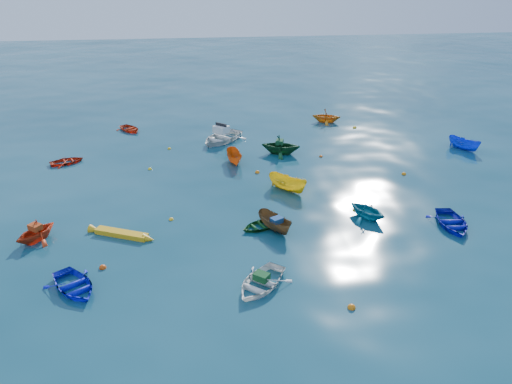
{
  "coord_description": "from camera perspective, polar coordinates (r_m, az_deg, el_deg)",
  "views": [
    {
      "loc": [
        -3.7,
        -25.15,
        14.71
      ],
      "look_at": [
        0.0,
        5.0,
        0.4
      ],
      "focal_mm": 35.0,
      "sensor_mm": 36.0,
      "label": 1
    }
  ],
  "objects": [
    {
      "name": "buoy_ye_c",
      "position": [
        32.71,
        11.26,
        -2.03
      ],
      "size": [
        0.34,
        0.34,
        0.34
      ],
      "primitive_type": "sphere",
      "color": "yellow",
      "rests_on": "ground"
    },
    {
      "name": "sampan_brown_mid",
      "position": [
        29.86,
        2.18,
        -4.32
      ],
      "size": [
        2.31,
        2.97,
        1.09
      ],
      "primitive_type": "imported",
      "rotation": [
        0.0,
        0.0,
        0.52
      ],
      "color": "brown",
      "rests_on": "ground"
    },
    {
      "name": "dinghy_green_n",
      "position": [
        41.45,
        2.83,
        4.4
      ],
      "size": [
        3.82,
        3.54,
        1.66
      ],
      "primitive_type": "imported",
      "rotation": [
        0.0,
        0.0,
        1.27
      ],
      "color": "#0F431E",
      "rests_on": "ground"
    },
    {
      "name": "dinghy_cyan_se",
      "position": [
        31.9,
        12.51,
        -2.89
      ],
      "size": [
        3.28,
        3.38,
        1.36
      ],
      "primitive_type": "imported",
      "rotation": [
        0.0,
        0.0,
        0.59
      ],
      "color": "#16778D",
      "rests_on": "ground"
    },
    {
      "name": "tarp_green_a",
      "position": [
        24.81,
        0.63,
        -9.64
      ],
      "size": [
        0.91,
        0.89,
        0.35
      ],
      "primitive_type": "cube",
      "rotation": [
        0.0,
        0.0,
        -0.67
      ],
      "color": "#124A1F",
      "rests_on": "dinghy_white_near"
    },
    {
      "name": "buoy_ye_e",
      "position": [
        48.76,
        11.21,
        7.18
      ],
      "size": [
        0.39,
        0.39,
        0.39
      ],
      "primitive_type": "sphere",
      "color": "yellow",
      "rests_on": "ground"
    },
    {
      "name": "ground",
      "position": [
        29.37,
        1.19,
        -4.84
      ],
      "size": [
        160.0,
        160.0,
        0.0
      ],
      "primitive_type": "plane",
      "color": "#093546",
      "rests_on": "ground"
    },
    {
      "name": "motorboat_white",
      "position": [
        44.43,
        -3.95,
        5.83
      ],
      "size": [
        5.47,
        5.57,
        1.55
      ],
      "primitive_type": "imported",
      "rotation": [
        0.0,
        0.0,
        -0.73
      ],
      "color": "white",
      "rests_on": "ground"
    },
    {
      "name": "buoy_ye_b",
      "position": [
        39.1,
        -12.03,
        2.54
      ],
      "size": [
        0.29,
        0.29,
        0.29
      ],
      "primitive_type": "sphere",
      "color": "yellow",
      "rests_on": "ground"
    },
    {
      "name": "buoy_or_d",
      "position": [
        38.95,
        16.54,
        1.94
      ],
      "size": [
        0.34,
        0.34,
        0.34
      ],
      "primitive_type": "sphere",
      "color": "orange",
      "rests_on": "ground"
    },
    {
      "name": "kayak_yellow",
      "position": [
        30.22,
        -15.08,
        -4.87
      ],
      "size": [
        3.84,
        2.17,
        0.4
      ],
      "primitive_type": null,
      "rotation": [
        0.0,
        0.0,
        1.14
      ],
      "color": "#F1AC15",
      "rests_on": "ground"
    },
    {
      "name": "buoy_or_c",
      "position": [
        37.64,
        0.15,
        2.22
      ],
      "size": [
        0.36,
        0.36,
        0.36
      ],
      "primitive_type": "sphere",
      "color": "orange",
      "rests_on": "ground"
    },
    {
      "name": "dinghy_blue_sw",
      "position": [
        26.39,
        -20.01,
        -10.42
      ],
      "size": [
        3.76,
        4.0,
        0.68
      ],
      "primitive_type": "imported",
      "rotation": [
        0.0,
        0.0,
        0.6
      ],
      "color": "#101AD2",
      "rests_on": "ground"
    },
    {
      "name": "sampan_blue_far",
      "position": [
        45.89,
        22.59,
        4.54
      ],
      "size": [
        2.41,
        3.05,
        1.12
      ],
      "primitive_type": "imported",
      "rotation": [
        0.0,
        0.0,
        0.53
      ],
      "color": "#1136D8",
      "rests_on": "ground"
    },
    {
      "name": "tarp_orange_a",
      "position": [
        31.06,
        -23.92,
        -3.68
      ],
      "size": [
        0.87,
        0.84,
        0.34
      ],
      "primitive_type": "cube",
      "rotation": [
        0.0,
        0.0,
        -0.65
      ],
      "color": "#B43A12",
      "rests_on": "dinghy_orange_w"
    },
    {
      "name": "buoy_or_b",
      "position": [
        24.13,
        10.86,
        -12.88
      ],
      "size": [
        0.39,
        0.39,
        0.39
      ],
      "primitive_type": "sphere",
      "color": "orange",
      "rests_on": "ground"
    },
    {
      "name": "dinghy_orange_w",
      "position": [
        31.41,
        -23.73,
        -5.05
      ],
      "size": [
        3.27,
        3.34,
        1.33
      ],
      "primitive_type": "imported",
      "rotation": [
        0.0,
        0.0,
        -0.65
      ],
      "color": "red",
      "rests_on": "ground"
    },
    {
      "name": "dinghy_red_far",
      "position": [
        48.53,
        -14.19,
        6.8
      ],
      "size": [
        3.16,
        3.33,
        0.56
      ],
      "primitive_type": "imported",
      "rotation": [
        0.0,
        0.0,
        0.62
      ],
      "color": "red",
      "rests_on": "ground"
    },
    {
      "name": "buoy_ye_a",
      "position": [
        31.36,
        -9.66,
        -3.15
      ],
      "size": [
        0.29,
        0.29,
        0.29
      ],
      "primitive_type": "sphere",
      "color": "yellow",
      "rests_on": "ground"
    },
    {
      "name": "buoy_or_e",
      "position": [
        41.07,
        7.43,
        4.02
      ],
      "size": [
        0.29,
        0.29,
        0.29
      ],
      "primitive_type": "sphere",
      "color": "#ED580C",
      "rests_on": "ground"
    },
    {
      "name": "buoy_or_a",
      "position": [
        27.56,
        -17.11,
        -8.31
      ],
      "size": [
        0.38,
        0.38,
        0.38
      ],
      "primitive_type": "sphere",
      "color": "#D7470B",
      "rests_on": "ground"
    },
    {
      "name": "tarp_blue_a",
      "position": [
        29.41,
        2.39,
        -3.23
      ],
      "size": [
        0.83,
        0.77,
        0.32
      ],
      "primitive_type": "cube",
      "rotation": [
        0.0,
        0.0,
        0.52
      ],
      "color": "navy",
      "rests_on": "sampan_brown_mid"
    },
    {
      "name": "dinghy_blue_se",
      "position": [
        32.46,
        21.41,
        -3.63
      ],
      "size": [
        2.81,
        3.67,
        0.71
      ],
      "primitive_type": "imported",
      "rotation": [
        0.0,
        0.0,
        -0.11
      ],
      "color": "#0D13AB",
      "rests_on": "ground"
    },
    {
      "name": "tarp_green_b",
      "position": [
        41.11,
        2.72,
        5.73
      ],
      "size": [
        0.77,
        0.89,
        0.36
      ],
      "primitive_type": "cube",
      "rotation": [
        0.0,
        0.0,
        1.27
      ],
      "color": "#114421",
      "rests_on": "dinghy_green_n"
    },
    {
      "name": "sampan_orange_n",
      "position": [
        39.56,
        -2.46,
        3.37
      ],
      "size": [
        1.32,
        2.95,
        1.11
      ],
      "primitive_type": "imported",
      "rotation": [
        0.0,
        0.0,
        0.09
      ],
      "color": "#C95A12",
      "rests_on": "ground"
    },
    {
      "name": "dinghy_green_e",
      "position": [
        30.04,
        0.47,
        -4.1
      ],
      "size": [
        2.92,
        2.57,
        0.5
      ],
      "primitive_type": "imported",
      "rotation": [
        0.0,
        0.0,
        -1.15
      ],
      "color": "#124E1C",
      "rests_on": "ground"
    },
    {
      "name": "dinghy_white_near",
      "position": [
        25.05,
        0.51,
        -10.75
      ],
      "size": [
        4.02,
        4.17,
        0.7
      ],
      "primitive_type": "imported",
      "rotation": [
        0.0,
        0.0,
        -0.67
      ],
      "color": "white",
      "rests_on": "ground"
    },
    {
      "name": "dinghy_red_nw",
      "position": [
        42.15,
        -20.77,
        3.1
      ],
      "size": [
        3.06,
        2.68,
        0.53
      ],
      "primitive_type": "imported",
      "rotation": [
        0.0,
        0.0,
        1.97
      ],
      "color": "red",
      "rests_on": "ground"
    },
    {
      "name": "sampan_yellow_mid",
      "position": [
        34.82,
        3.62,
        0.18
      ],
      "size": [
        3.02,
        3.12,
        1.22
      ],
      "primitive_type": "imported",
      "rotation": [
        0.0,
        0.0,
        0.75
      ],
      "color": "yellow",
      "rests_on": "ground"
    },
    {
      "name": "buoy_ye_d",
      "position": [
        43.07,
        -9.88,
        4.87
      ],
      "size": [
        0.3,
        0.3,
        0.3
      ],
      "primitive_type": "sphere",
      "color": "yellow",
      "rests_on": "ground"
    },
    {
      "name": "dinghy_orange_far",
      "position": [
        50.11,
        8.0,
        7.91
      ],
      "size": [
        3.33,
        3.09,
        1.44
      ],
      "primitive_type": "imported",
      "rotation": [
        0.0,
        0.0,
        1.25
      ],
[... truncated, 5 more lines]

